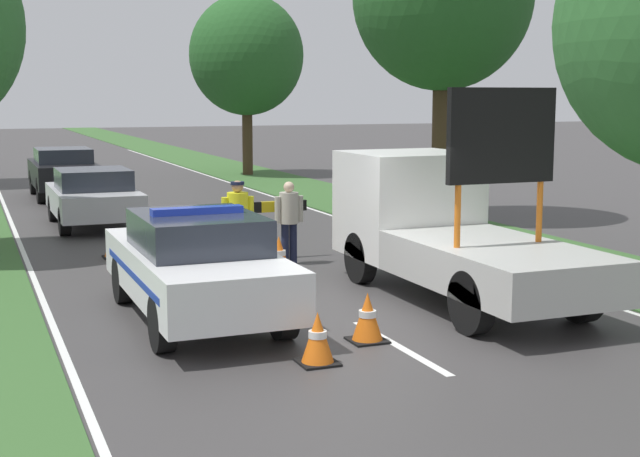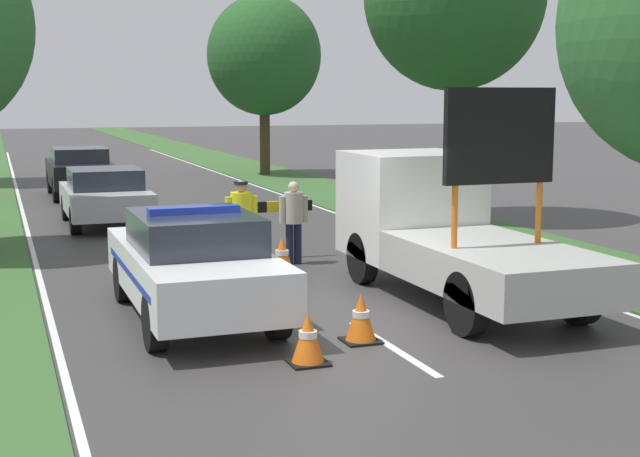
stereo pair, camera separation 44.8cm
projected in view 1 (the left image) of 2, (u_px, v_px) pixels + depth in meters
ground_plane at (347, 317)px, 13.05m from camera, size 160.00×160.00×0.00m
lane_markings at (166, 213)px, 24.52m from camera, size 8.21×58.68×0.01m
grass_verge_right at (275, 181)px, 33.52m from camera, size 3.21×120.00×0.03m
police_car at (196, 264)px, 12.77m from camera, size 1.86×4.80×1.66m
work_truck at (442, 226)px, 14.48m from camera, size 2.04×5.74×3.33m
road_barrier at (238, 213)px, 17.31m from camera, size 2.84×0.08×1.15m
police_officer at (238, 218)px, 16.17m from camera, size 0.61×0.39×1.69m
pedestrian_civilian at (289, 216)px, 16.99m from camera, size 0.57×0.36×1.59m
traffic_cone_near_police at (367, 317)px, 11.70m from camera, size 0.48×0.48×0.66m
traffic_cone_centre_front at (113, 244)px, 17.78m from camera, size 0.41×0.41×0.56m
traffic_cone_near_truck at (216, 247)px, 17.31m from camera, size 0.42×0.42×0.59m
traffic_cone_behind_barrier at (279, 256)px, 16.08m from camera, size 0.51×0.51×0.71m
traffic_cone_lane_edge at (318, 338)px, 10.72m from camera, size 0.47×0.47×0.64m
queued_car_sedan_silver at (93, 196)px, 21.97m from camera, size 1.92×4.17×1.43m
queued_car_sedan_black at (63, 171)px, 28.17m from camera, size 1.85×4.50×1.57m
roadside_tree_mid_right at (246, 55)px, 35.53m from camera, size 4.57×4.57×7.21m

